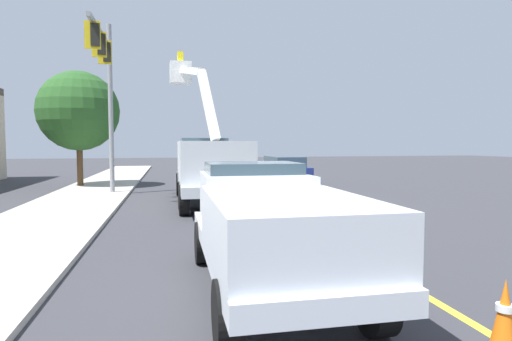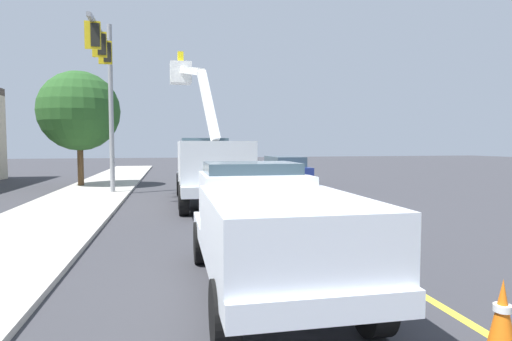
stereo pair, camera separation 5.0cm
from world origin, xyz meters
name	(u,v)px [view 1 (the left image)]	position (x,y,z in m)	size (l,w,h in m)	color
ground	(275,207)	(0.00, 0.00, 0.00)	(120.00, 120.00, 0.00)	#38383D
sidewalk_far_side	(62,212)	(0.26, 7.69, 0.06)	(60.00, 3.60, 0.12)	#B2ADA3
lane_centre_stripe	(275,207)	(0.00, 0.00, 0.00)	(50.00, 0.16, 0.01)	yellow
utility_bucket_truck	(209,164)	(1.75, 2.36, 1.60)	(8.28, 2.88, 6.40)	silver
service_pickup_truck	(270,224)	(-8.97, 2.70, 1.12)	(5.67, 2.34, 2.06)	white
passing_minivan	(284,169)	(8.01, -2.88, 0.97)	(4.86, 2.08, 1.69)	navy
traffic_cone_leading	(505,317)	(-11.60, 0.62, 0.44)	(0.40, 0.40, 0.88)	black
traffic_cone_mid_front	(280,213)	(-3.45, 0.84, 0.35)	(0.40, 0.40, 0.71)	black
traffic_cone_mid_rear	(247,184)	(4.95, 0.05, 0.41)	(0.40, 0.40, 0.84)	black
traffic_signal_mast	(105,74)	(4.04, 6.55, 5.44)	(5.36, 0.67, 8.03)	gray
street_tree_right	(79,111)	(9.42, 8.55, 4.22)	(4.36, 4.36, 6.41)	brown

